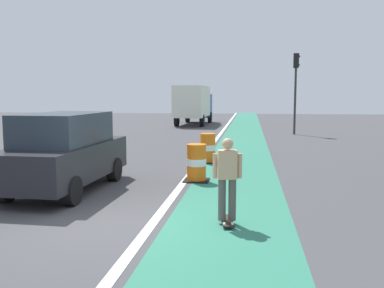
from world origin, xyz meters
name	(u,v)px	position (x,y,z in m)	size (l,w,h in m)	color
ground_plane	(107,223)	(0.00, 0.00, 0.00)	(100.00, 100.00, 0.00)	#424244
bike_lane_strip	(241,149)	(2.40, 12.00, 0.00)	(2.50, 80.00, 0.01)	#2D755B
lane_divider_stripe	(209,148)	(0.90, 12.00, 0.01)	(0.20, 80.00, 0.01)	silver
skateboarder_on_lane	(227,178)	(2.35, 0.24, 0.91)	(0.56, 0.82, 1.69)	black
parked_suv_nearest	(65,152)	(-2.03, 2.64, 1.04)	(2.02, 4.65, 2.04)	black
traffic_barrel_front	(196,163)	(1.24, 4.31, 0.53)	(0.73, 0.73, 1.09)	orange
traffic_barrel_mid	(208,148)	(1.23, 7.79, 0.53)	(0.73, 0.73, 1.09)	orange
delivery_truck_down_block	(194,103)	(-1.95, 28.04, 1.85)	(2.54, 7.66, 3.23)	silver
traffic_light_corner	(296,79)	(5.61, 19.93, 3.50)	(0.41, 0.32, 5.10)	#2D2D2D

